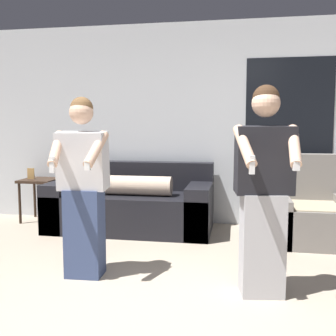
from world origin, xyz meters
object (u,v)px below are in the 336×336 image
object	(u,v)px
couch	(131,205)
side_table	(40,185)
person_right	(264,192)
armchair	(311,214)
person_left	(83,188)

from	to	relation	value
couch	side_table	distance (m)	1.41
side_table	person_right	bearing A→B (deg)	-34.06
side_table	person_right	world-z (taller)	person_right
side_table	person_right	distance (m)	3.54
armchair	side_table	xyz separation A→B (m)	(-3.57, 0.35, 0.19)
armchair	person_right	bearing A→B (deg)	-112.01
person_right	side_table	bearing A→B (deg)	145.94
person_left	person_right	xyz separation A→B (m)	(1.52, -0.13, 0.03)
couch	side_table	world-z (taller)	couch
couch	person_left	size ratio (longest dim) A/B	1.31
side_table	person_right	size ratio (longest dim) A/B	0.46
side_table	person_left	distance (m)	2.33
armchair	person_left	distance (m)	2.68
person_right	armchair	bearing A→B (deg)	67.99
armchair	person_right	xyz separation A→B (m)	(-0.65, -1.62, 0.51)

